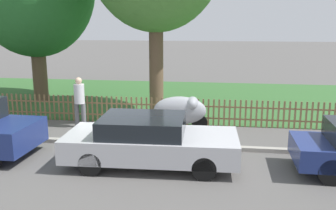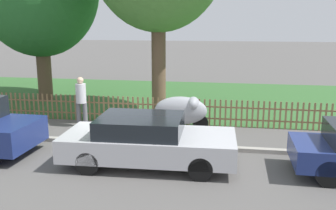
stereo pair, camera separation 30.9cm
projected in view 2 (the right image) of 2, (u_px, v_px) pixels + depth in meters
name	position (u px, v px, depth m)	size (l,w,h in m)	color
ground_plane	(120.00, 146.00, 11.19)	(120.00, 120.00, 0.00)	#565451
kerb_stone	(121.00, 143.00, 11.27)	(31.87, 0.20, 0.12)	#9E998E
grass_strip	(164.00, 97.00, 18.32)	(31.87, 9.58, 0.01)	#33602D
park_fence	(141.00, 110.00, 13.62)	(31.87, 0.05, 0.97)	olive
parked_car_navy_estate	(147.00, 140.00, 9.62)	(4.45, 2.00, 1.28)	#BCBCC1
covered_motorcycle	(182.00, 110.00, 12.73)	(1.89, 0.73, 1.16)	black
pedestrian_by_lamp	(81.00, 99.00, 13.04)	(0.41, 0.39, 1.77)	slate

